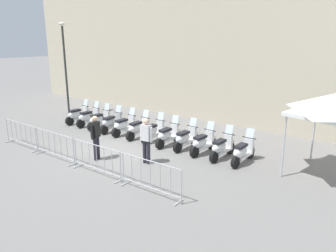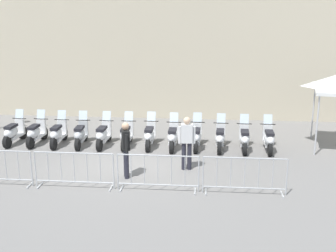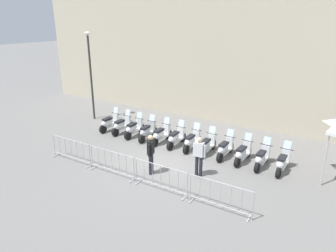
% 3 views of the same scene
% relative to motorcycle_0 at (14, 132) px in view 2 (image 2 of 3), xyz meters
% --- Properties ---
extents(ground_plane, '(120.00, 120.00, 0.00)m').
position_rel_motorcycle_0_xyz_m(ground_plane, '(5.08, -1.28, -0.45)').
color(ground_plane, slate).
extents(motorcycle_0, '(0.59, 1.72, 1.24)m').
position_rel_motorcycle_0_xyz_m(motorcycle_0, '(0.00, 0.00, 0.00)').
color(motorcycle_0, black).
rests_on(motorcycle_0, ground).
extents(motorcycle_1, '(0.61, 1.72, 1.24)m').
position_rel_motorcycle_0_xyz_m(motorcycle_1, '(0.86, 0.17, 0.00)').
color(motorcycle_1, black).
rests_on(motorcycle_1, ground).
extents(motorcycle_2, '(0.66, 1.72, 1.24)m').
position_rel_motorcycle_0_xyz_m(motorcycle_2, '(1.73, 0.27, 0.00)').
color(motorcycle_2, black).
rests_on(motorcycle_2, ground).
extents(motorcycle_3, '(0.72, 1.70, 1.24)m').
position_rel_motorcycle_0_xyz_m(motorcycle_3, '(2.59, 0.42, 0.00)').
color(motorcycle_3, black).
rests_on(motorcycle_3, ground).
extents(motorcycle_4, '(0.61, 1.72, 1.24)m').
position_rel_motorcycle_0_xyz_m(motorcycle_4, '(3.43, 0.58, 0.00)').
color(motorcycle_4, black).
rests_on(motorcycle_4, ground).
extents(motorcycle_5, '(0.65, 1.72, 1.24)m').
position_rel_motorcycle_0_xyz_m(motorcycle_5, '(4.29, 0.75, 0.00)').
color(motorcycle_5, black).
rests_on(motorcycle_5, ground).
extents(motorcycle_6, '(0.66, 1.72, 1.24)m').
position_rel_motorcycle_0_xyz_m(motorcycle_6, '(5.14, 0.94, 0.00)').
color(motorcycle_6, black).
rests_on(motorcycle_6, ground).
extents(motorcycle_7, '(0.65, 1.72, 1.24)m').
position_rel_motorcycle_0_xyz_m(motorcycle_7, '(6.01, 1.01, 0.00)').
color(motorcycle_7, black).
rests_on(motorcycle_7, ground).
extents(motorcycle_8, '(0.62, 1.72, 1.24)m').
position_rel_motorcycle_0_xyz_m(motorcycle_8, '(6.85, 1.24, 0.00)').
color(motorcycle_8, black).
rests_on(motorcycle_8, ground).
extents(motorcycle_9, '(0.59, 1.72, 1.24)m').
position_rel_motorcycle_0_xyz_m(motorcycle_9, '(7.72, 1.34, 0.00)').
color(motorcycle_9, black).
rests_on(motorcycle_9, ground).
extents(motorcycle_10, '(0.61, 1.72, 1.24)m').
position_rel_motorcycle_0_xyz_m(motorcycle_10, '(8.58, 1.46, 0.00)').
color(motorcycle_10, black).
rests_on(motorcycle_10, ground).
extents(motorcycle_11, '(0.63, 1.72, 1.24)m').
position_rel_motorcycle_0_xyz_m(motorcycle_11, '(9.44, 1.62, 0.00)').
color(motorcycle_11, black).
rests_on(motorcycle_11, ground).
extents(barrier_segment_1, '(2.29, 0.80, 1.07)m').
position_rel_motorcycle_0_xyz_m(barrier_segment_1, '(4.21, -3.26, 0.07)').
color(barrier_segment_1, '#B2B5B7').
rests_on(barrier_segment_1, ground).
extents(barrier_segment_2, '(2.29, 0.80, 1.07)m').
position_rel_motorcycle_0_xyz_m(barrier_segment_2, '(6.57, -2.85, 0.07)').
color(barrier_segment_2, '#B2B5B7').
rests_on(barrier_segment_2, ground).
extents(barrier_segment_3, '(2.29, 0.80, 1.07)m').
position_rel_motorcycle_0_xyz_m(barrier_segment_3, '(8.94, -2.44, 0.07)').
color(barrier_segment_3, '#B2B5B7').
rests_on(barrier_segment_3, ground).
extents(officer_near_row_end, '(0.54, 0.30, 1.73)m').
position_rel_motorcycle_0_xyz_m(officer_near_row_end, '(6.98, -0.97, 0.53)').
color(officer_near_row_end, '#23232D').
rests_on(officer_near_row_end, ground).
extents(officer_mid_plaza, '(0.36, 0.50, 1.73)m').
position_rel_motorcycle_0_xyz_m(officer_mid_plaza, '(5.36, -2.12, 0.53)').
color(officer_mid_plaza, '#23232D').
rests_on(officer_mid_plaza, ground).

